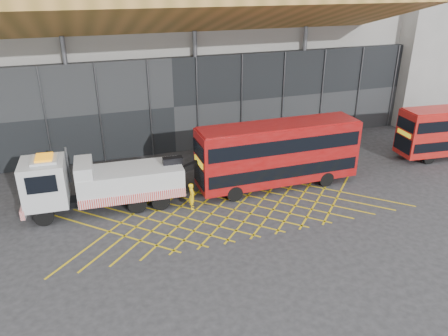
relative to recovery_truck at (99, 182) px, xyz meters
name	(u,v)px	position (x,y,z in m)	size (l,w,h in m)	color
ground_plane	(187,218)	(4.92, -3.04, -1.90)	(120.00, 120.00, 0.00)	#272729
road_markings	(234,210)	(8.12, -3.04, -1.89)	(23.16, 7.16, 0.01)	gold
construction_building	(153,35)	(6.84, 15.36, 7.08)	(55.00, 23.97, 18.00)	gray
east_building	(434,16)	(36.92, 12.96, 8.10)	(15.00, 12.00, 20.00)	gray
recovery_truck	(99,182)	(0.00, 0.00, 0.00)	(11.83, 3.37, 4.11)	black
bus_towed	(278,152)	(12.25, -0.67, 0.72)	(11.64, 2.81, 4.72)	maroon
worker	(192,196)	(5.59, -1.90, -1.00)	(0.65, 0.43, 1.79)	yellow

